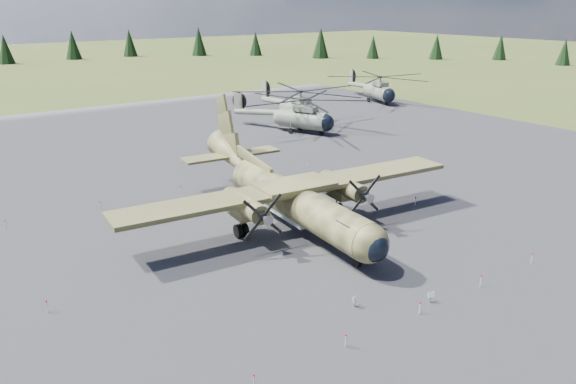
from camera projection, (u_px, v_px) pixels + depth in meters
ground at (270, 248)px, 43.72m from camera, size 500.00×500.00×0.00m
apron at (209, 211)px, 51.41m from camera, size 120.00×120.00×0.04m
transport_plane at (288, 192)px, 47.53m from camera, size 30.59×27.69×10.06m
helicopter_near at (302, 109)px, 80.89m from camera, size 25.69×25.69×4.98m
helicopter_mid at (299, 100)px, 86.46m from camera, size 23.53×25.79×5.31m
helicopter_far at (379, 84)px, 105.27m from camera, size 24.15×24.92×5.00m
info_placard_left at (355, 300)px, 35.07m from camera, size 0.49×0.27×0.73m
info_placard_right at (431, 296)px, 35.58m from camera, size 0.51×0.32×0.75m
barrier_fence at (265, 244)px, 43.24m from camera, size 33.12×29.62×0.85m
treeline at (285, 233)px, 34.17m from camera, size 343.02×326.59×10.94m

